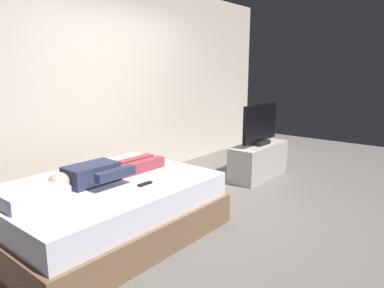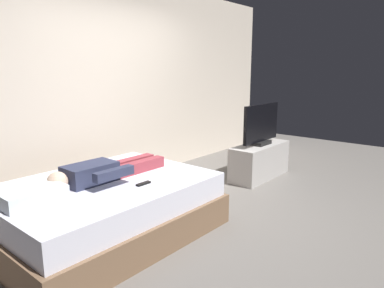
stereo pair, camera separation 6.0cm
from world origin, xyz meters
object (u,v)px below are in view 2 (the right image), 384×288
object	(u,v)px
pillow	(31,195)
remote	(143,184)
person	(103,172)
bed	(105,209)
tv	(261,125)
tv_stand	(260,161)

from	to	relation	value
pillow	remote	bearing A→B (deg)	-22.23
person	remote	xyz separation A→B (m)	(0.15, -0.40, -0.07)
bed	tv	size ratio (longest dim) A/B	2.30
tv	tv_stand	bearing A→B (deg)	7.13
pillow	bed	bearing A→B (deg)	0.00
bed	tv_stand	distance (m)	2.60
bed	tv_stand	world-z (taller)	bed
bed	pillow	xyz separation A→B (m)	(-0.69, -0.00, 0.34)
pillow	person	bearing A→B (deg)	3.79
bed	person	bearing A→B (deg)	58.88
person	tv_stand	distance (m)	2.60
person	tv_stand	world-z (taller)	person
pillow	tv	size ratio (longest dim) A/B	0.55
pillow	tv_stand	bearing A→B (deg)	-3.77
tv_stand	tv	bearing A→B (deg)	-172.87
bed	remote	distance (m)	0.49
tv_stand	tv	size ratio (longest dim) A/B	1.25
pillow	tv_stand	size ratio (longest dim) A/B	0.44
pillow	remote	xyz separation A→B (m)	(0.87, -0.36, -0.05)
tv	bed	bearing A→B (deg)	175.23
bed	remote	world-z (taller)	remote
tv_stand	tv	xyz separation A→B (m)	(-0.00, -0.00, 0.53)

